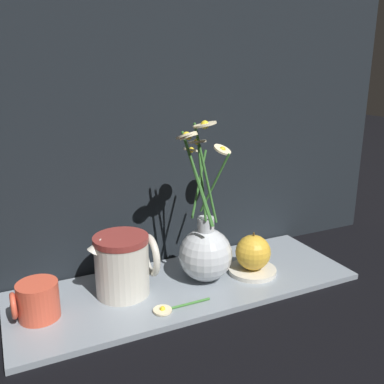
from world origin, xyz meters
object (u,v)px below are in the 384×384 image
Objects in this scene: vase_with_flowers at (206,250)px; orange_fruit at (253,252)px; ceramic_pitcher at (123,262)px; yellow_mug at (37,301)px.

vase_with_flowers is 4.05× the size of orange_fruit.
ceramic_pitcher reaches higher than orange_fruit.
yellow_mug is 0.17m from ceramic_pitcher.
yellow_mug is at bearing 179.64° from vase_with_flowers.
vase_with_flowers reaches higher than yellow_mug.
vase_with_flowers is 4.11× the size of yellow_mug.
ceramic_pitcher is at bearing 6.42° from yellow_mug.
vase_with_flowers is at bearing -6.94° from ceramic_pitcher.
orange_fruit reaches higher than yellow_mug.
yellow_mug is 0.98× the size of orange_fruit.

